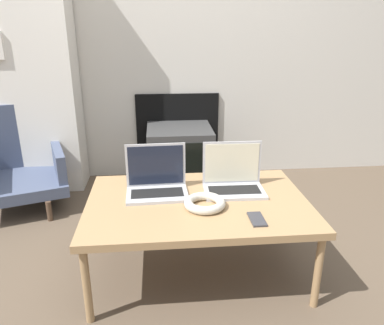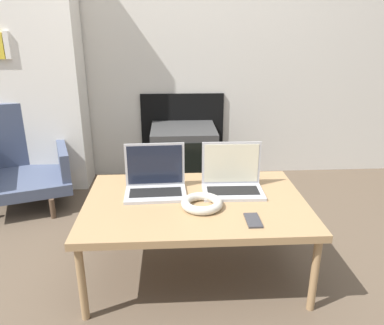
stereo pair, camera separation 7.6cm
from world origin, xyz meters
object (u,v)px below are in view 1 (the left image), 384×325
laptop_right (233,179)px  headphones (205,203)px  laptop_left (157,182)px  phone (257,219)px  tv (180,157)px  armchair (21,160)px

laptop_right → headphones: 0.26m
laptop_left → headphones: 0.30m
laptop_right → phone: (0.04, -0.34, -0.06)m
laptop_left → laptop_right: size_ratio=1.01×
headphones → tv: 1.25m
laptop_left → armchair: size_ratio=0.42×
headphones → phone: bearing=-34.4°
headphones → laptop_right: bearing=47.3°
phone → laptop_left: bearing=142.7°
laptop_right → phone: size_ratio=2.44×
laptop_right → armchair: bearing=149.1°
laptop_right → armchair: size_ratio=0.41×
phone → armchair: armchair is taller
laptop_left → tv: 1.09m
tv → laptop_right: bearing=-77.9°
tv → phone: bearing=-79.1°
headphones → tv: tv is taller
tv → headphones: bearing=-87.9°
armchair → laptop_right: bearing=-50.6°
armchair → headphones: bearing=-59.7°
laptop_left → phone: (0.45, -0.34, -0.06)m
laptop_left → laptop_right: bearing=-1.9°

